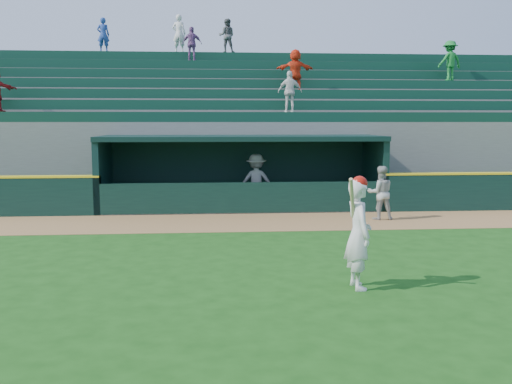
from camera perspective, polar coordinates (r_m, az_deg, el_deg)
ground at (r=11.91m, az=0.62°, el=-7.17°), size 120.00×120.00×0.00m
warning_track at (r=16.69m, az=-0.91°, el=-3.03°), size 40.00×3.00×0.01m
dugout_player_front at (r=17.46m, az=12.33°, el=-0.08°), size 0.80×0.64×1.62m
dugout_player_inside at (r=19.34m, az=0.02°, el=1.10°), size 1.20×0.71×1.84m
dugout at (r=19.59m, az=-1.50°, el=2.46°), size 9.40×2.80×2.46m
stands at (r=24.10m, az=-2.12°, el=5.78°), size 34.50×6.25×7.61m
batter_at_plate at (r=10.16m, az=10.21°, el=-4.01°), size 0.56×0.83×2.01m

